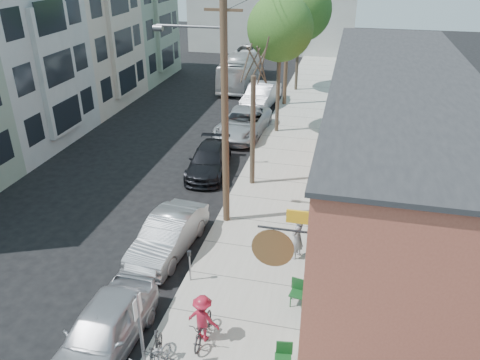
% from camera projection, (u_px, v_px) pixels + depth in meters
% --- Properties ---
extents(ground, '(120.00, 120.00, 0.00)m').
position_uv_depth(ground, '(138.00, 266.00, 17.54)').
color(ground, black).
extents(sidewalk, '(4.50, 58.00, 0.15)m').
position_uv_depth(sidewalk, '(290.00, 159.00, 26.19)').
color(sidewalk, '#AAA99D').
rests_on(sidewalk, ground).
extents(cafe_building, '(6.60, 20.20, 6.61)m').
position_uv_depth(cafe_building, '(392.00, 156.00, 18.55)').
color(cafe_building, '#AB543F').
rests_on(cafe_building, ground).
extents(apartment_row, '(6.30, 32.00, 9.00)m').
position_uv_depth(apartment_row, '(52.00, 54.00, 30.11)').
color(apartment_row, gray).
rests_on(apartment_row, ground).
extents(sign_post, '(0.07, 0.45, 2.80)m').
position_uv_depth(sign_post, '(140.00, 328.00, 12.21)').
color(sign_post, slate).
rests_on(sign_post, sidewalk).
extents(parking_meter_near, '(0.14, 0.14, 1.24)m').
position_uv_depth(parking_meter_near, '(189.00, 261.00, 16.22)').
color(parking_meter_near, slate).
rests_on(parking_meter_near, sidewalk).
extents(parking_meter_far, '(0.14, 0.14, 1.24)m').
position_uv_depth(parking_meter_far, '(251.00, 149.00, 25.13)').
color(parking_meter_far, slate).
rests_on(parking_meter_far, sidewalk).
extents(utility_pole_near, '(3.57, 0.28, 10.00)m').
position_uv_depth(utility_pole_near, '(223.00, 102.00, 17.89)').
color(utility_pole_near, '#503A28').
rests_on(utility_pole_near, sidewalk).
extents(utility_pole_far, '(1.80, 0.28, 10.00)m').
position_uv_depth(utility_pole_far, '(287.00, 32.00, 32.65)').
color(utility_pole_far, '#503A28').
rests_on(utility_pole_far, sidewalk).
extents(tree_bare, '(0.24, 0.24, 5.39)m').
position_uv_depth(tree_bare, '(253.00, 132.00, 22.17)').
color(tree_bare, '#44392C').
rests_on(tree_bare, sidewalk).
extents(tree_leafy_mid, '(3.87, 3.87, 8.27)m').
position_uv_depth(tree_leafy_mid, '(280.00, 28.00, 27.09)').
color(tree_leafy_mid, '#44392C').
rests_on(tree_leafy_mid, sidewalk).
extents(tree_leafy_far, '(4.84, 4.84, 8.64)m').
position_uv_depth(tree_leafy_far, '(300.00, 10.00, 35.67)').
color(tree_leafy_far, '#44392C').
rests_on(tree_leafy_far, sidewalk).
extents(patio_chair_a, '(0.58, 0.58, 0.88)m').
position_uv_depth(patio_chair_a, '(297.00, 293.00, 15.29)').
color(patio_chair_a, '#14471C').
rests_on(patio_chair_a, sidewalk).
extents(patio_chair_b, '(0.57, 0.57, 0.88)m').
position_uv_depth(patio_chair_b, '(283.00, 359.00, 12.85)').
color(patio_chair_b, '#14471C').
rests_on(patio_chair_b, sidewalk).
extents(patron_grey, '(0.63, 0.75, 1.76)m').
position_uv_depth(patron_grey, '(297.00, 238.00, 17.42)').
color(patron_grey, gray).
rests_on(patron_grey, sidewalk).
extents(cyclist, '(1.11, 0.77, 1.58)m').
position_uv_depth(cyclist, '(203.00, 318.00, 13.78)').
color(cyclist, maroon).
rests_on(cyclist, sidewalk).
extents(cyclist_bike, '(0.57, 1.62, 0.85)m').
position_uv_depth(cyclist_bike, '(203.00, 327.00, 13.94)').
color(cyclist_bike, black).
rests_on(cyclist_bike, sidewalk).
extents(parked_bike_a, '(0.75, 1.74, 1.01)m').
position_uv_depth(parked_bike_a, '(155.00, 353.00, 12.97)').
color(parked_bike_a, black).
rests_on(parked_bike_a, sidewalk).
extents(car_0, '(1.92, 4.62, 1.56)m').
position_uv_depth(car_0, '(104.00, 330.00, 13.58)').
color(car_0, '#AFB0B7').
rests_on(car_0, ground).
extents(car_1, '(1.99, 4.68, 1.50)m').
position_uv_depth(car_1, '(168.00, 235.00, 18.08)').
color(car_1, '#989A9F').
rests_on(car_1, ground).
extents(car_2, '(2.37, 4.86, 1.36)m').
position_uv_depth(car_2, '(209.00, 160.00, 24.50)').
color(car_2, black).
rests_on(car_2, ground).
extents(car_3, '(2.96, 5.86, 1.59)m').
position_uv_depth(car_3, '(243.00, 123.00, 29.30)').
color(car_3, '#AFB2B7').
rests_on(car_3, ground).
extents(car_4, '(2.28, 5.36, 1.72)m').
position_uv_depth(car_4, '(261.00, 95.00, 34.46)').
color(car_4, '#9A9BA1').
rests_on(car_4, ground).
extents(bus, '(2.43, 9.65, 2.68)m').
position_uv_depth(bus, '(242.00, 68.00, 39.99)').
color(bus, silver).
rests_on(bus, ground).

